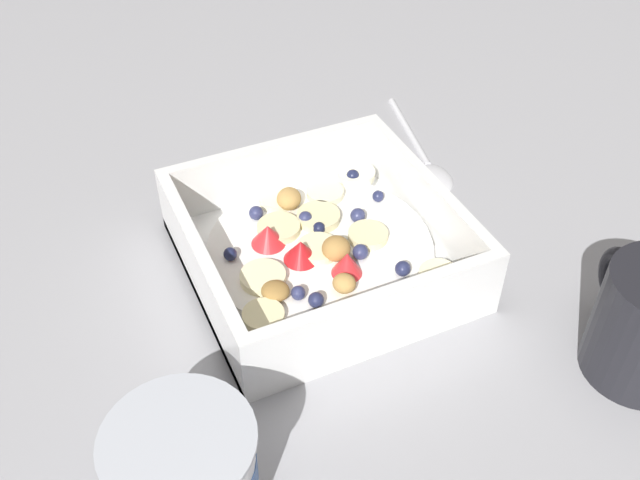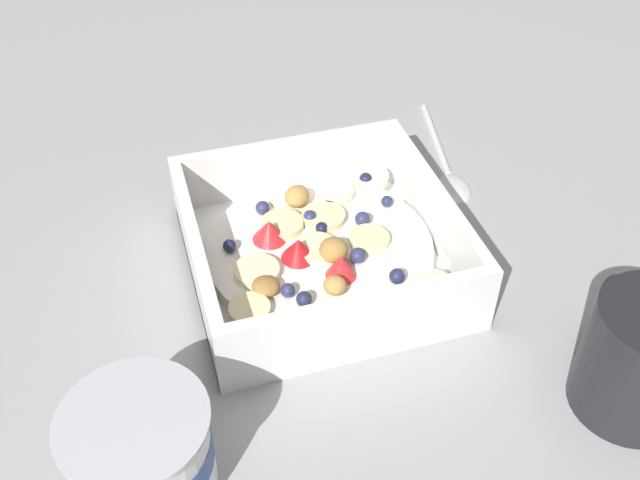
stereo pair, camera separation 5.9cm
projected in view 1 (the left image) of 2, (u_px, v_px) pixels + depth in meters
The scene contains 4 objects.
ground_plane at pixel (336, 279), 0.60m from camera, with size 2.40×2.40×0.00m, color #9E9EA3.
fruit_bowl at pixel (319, 249), 0.60m from camera, with size 0.21×0.21×0.06m.
spoon at pixel (427, 160), 0.72m from camera, with size 0.05×0.17×0.01m.
yogurt_cup at pixel (185, 472), 0.43m from camera, with size 0.09×0.09×0.07m.
Camera 1 is at (0.19, 0.38, 0.43)m, focal length 40.59 mm.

